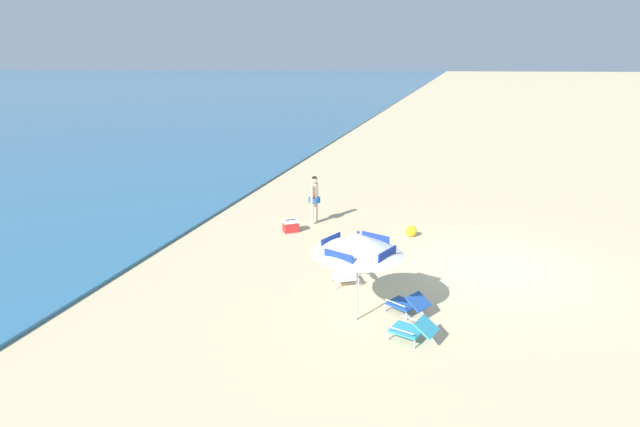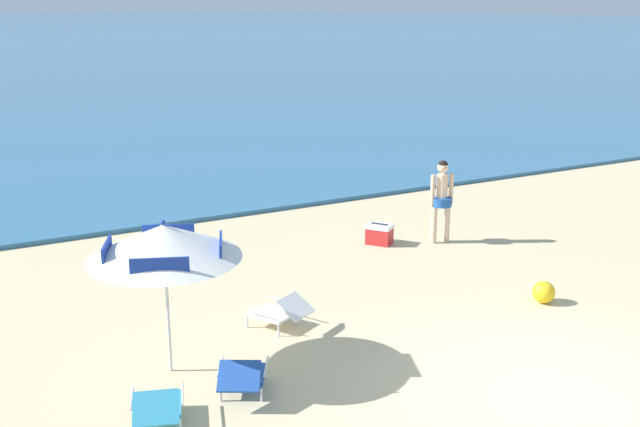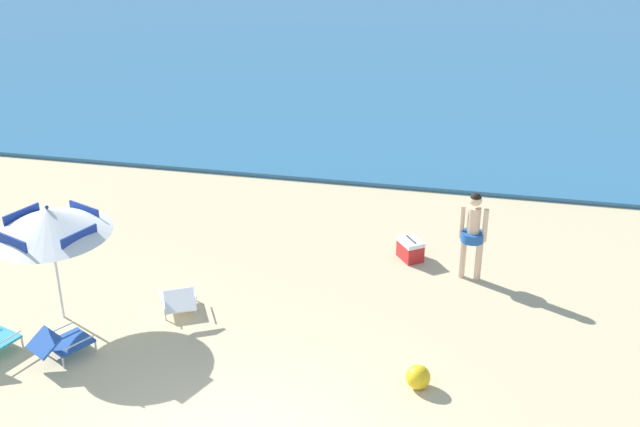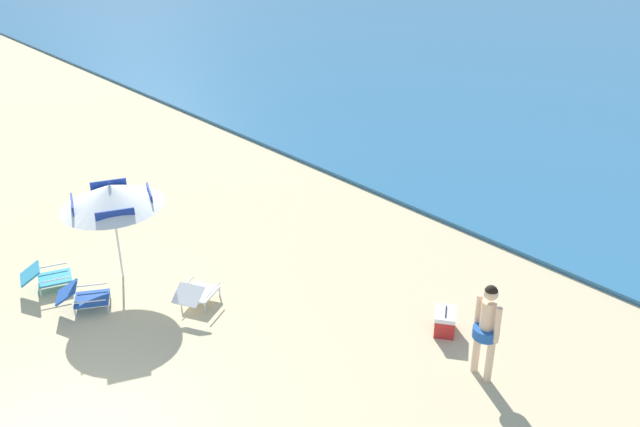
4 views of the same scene
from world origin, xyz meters
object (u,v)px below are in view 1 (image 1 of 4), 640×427
at_px(beach_umbrella_striped_main, 358,244).
at_px(lounge_chair_under_umbrella, 408,303).
at_px(lounge_chair_beside_umbrella, 413,329).
at_px(lounge_chair_facing_sea, 350,273).
at_px(beach_ball, 411,231).
at_px(person_standing_near_shore, 314,196).
at_px(cooler_box, 291,226).

relative_size(beach_umbrella_striped_main, lounge_chair_under_umbrella, 2.62).
height_order(lounge_chair_under_umbrella, lounge_chair_beside_umbrella, same).
height_order(beach_umbrella_striped_main, lounge_chair_facing_sea, beach_umbrella_striped_main).
distance_m(lounge_chair_under_umbrella, lounge_chair_facing_sea, 2.03).
height_order(lounge_chair_under_umbrella, lounge_chair_facing_sea, same).
xyz_separation_m(lounge_chair_beside_umbrella, beach_ball, (6.51, 0.60, -0.09)).
bearing_deg(lounge_chair_facing_sea, beach_ball, -15.90).
bearing_deg(beach_umbrella_striped_main, person_standing_near_shore, 22.68).
distance_m(person_standing_near_shore, cooler_box, 1.45).
distance_m(person_standing_near_shore, beach_ball, 3.52).
bearing_deg(beach_ball, lounge_chair_facing_sea, 164.10).
height_order(lounge_chair_beside_umbrella, cooler_box, lounge_chair_beside_umbrella).
relative_size(lounge_chair_facing_sea, person_standing_near_shore, 0.62).
relative_size(beach_umbrella_striped_main, person_standing_near_shore, 1.62).
bearing_deg(cooler_box, lounge_chair_under_umbrella, -138.56).
bearing_deg(cooler_box, beach_ball, -82.06).
height_order(lounge_chair_facing_sea, beach_ball, lounge_chair_facing_sea).
distance_m(beach_umbrella_striped_main, lounge_chair_beside_umbrella, 2.03).
bearing_deg(cooler_box, beach_umbrella_striped_main, -149.10).
distance_m(lounge_chair_under_umbrella, lounge_chair_beside_umbrella, 1.14).
relative_size(lounge_chair_facing_sea, cooler_box, 1.70).
distance_m(lounge_chair_facing_sea, cooler_box, 4.48).
xyz_separation_m(person_standing_near_shore, cooler_box, (-1.12, 0.51, -0.77)).
xyz_separation_m(lounge_chair_under_umbrella, lounge_chair_beside_umbrella, (-1.12, -0.21, -0.00)).
bearing_deg(lounge_chair_beside_umbrella, person_standing_near_shore, 29.33).
height_order(beach_umbrella_striped_main, person_standing_near_shore, beach_umbrella_striped_main).
distance_m(cooler_box, beach_ball, 3.93).
relative_size(beach_umbrella_striped_main, lounge_chair_facing_sea, 2.62).
distance_m(lounge_chair_facing_sea, person_standing_near_shore, 5.22).
bearing_deg(lounge_chair_under_umbrella, beach_ball, 4.15).
bearing_deg(person_standing_near_shore, cooler_box, 155.74).
height_order(beach_umbrella_striped_main, beach_ball, beach_umbrella_striped_main).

